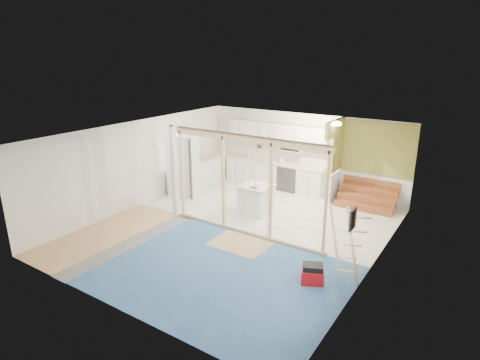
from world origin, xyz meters
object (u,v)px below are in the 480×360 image
Objects in this scene: island at (256,200)px; ladder at (346,244)px; fridge at (184,165)px; toolbox at (312,274)px.

island is 0.56× the size of ladder.
fridge reaches higher than island.
island is at bearing -25.60° from fridge.
island reaches higher than toolbox.
island is (2.85, -0.17, -0.57)m from fridge.
ladder is at bearing 17.87° from toolbox.
ladder is at bearing -42.29° from fridge.
fridge is 6.62m from ladder.
island is 1.66× the size of toolbox.
fridge is at bearing 162.31° from ladder.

